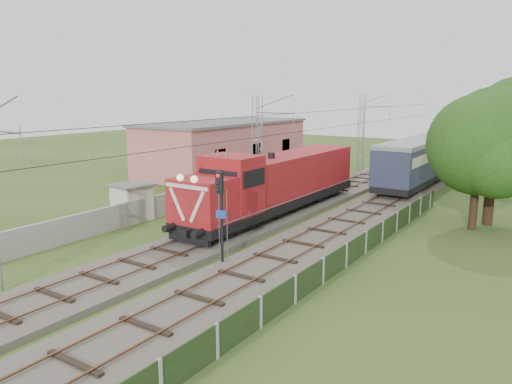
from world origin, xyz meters
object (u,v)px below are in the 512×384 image
Objects in this scene: coach_rake at (504,126)px; relay_hut at (132,202)px; locomotive at (275,183)px; signal_post at (220,202)px.

relay_hut is (-12.40, -72.37, -1.38)m from coach_rake.
signal_post is (3.09, -9.97, 0.91)m from locomotive.
locomotive is 7.05× the size of relay_hut.
coach_rake is 45.82× the size of relay_hut.
signal_post reaches higher than relay_hut.
signal_post reaches higher than coach_rake.
coach_rake is 76.53m from signal_post.
coach_rake is at bearing 85.70° from locomotive.
locomotive is at bearing 38.23° from relay_hut.
relay_hut is (-10.49, 4.14, -2.04)m from signal_post.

